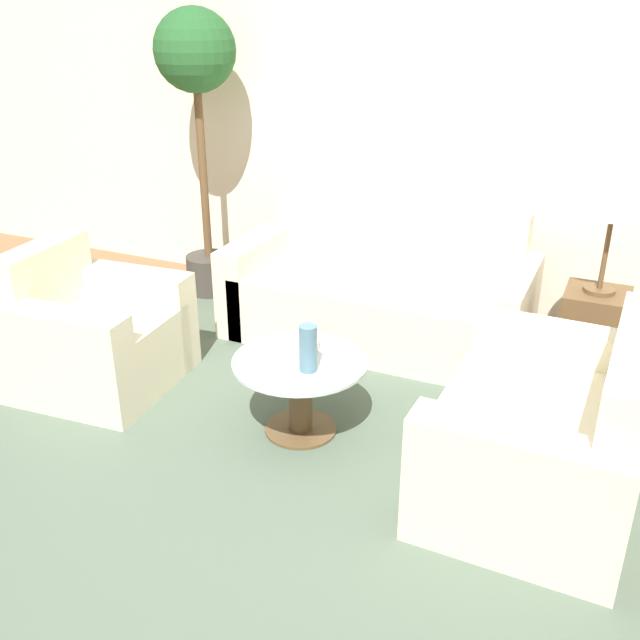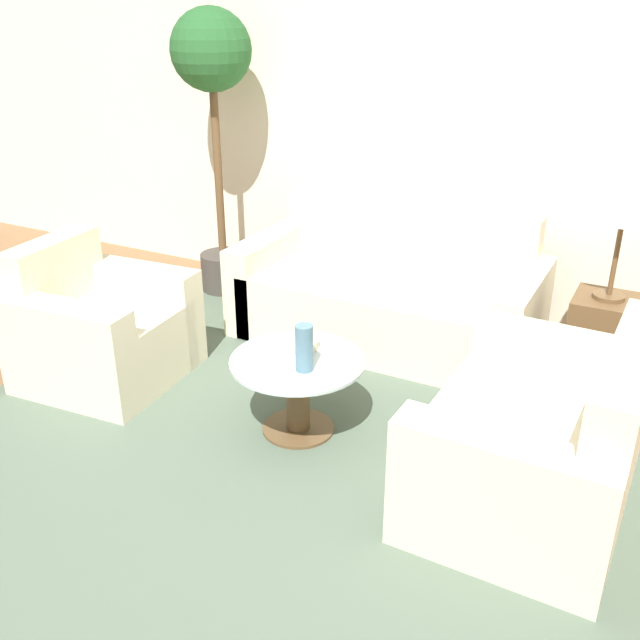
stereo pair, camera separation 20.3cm
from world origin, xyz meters
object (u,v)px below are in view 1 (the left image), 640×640
at_px(vase, 308,348).
at_px(bowl, 300,343).
at_px(armchair, 91,338).
at_px(loveseat, 552,438).
at_px(coffee_table, 300,386).
at_px(sofa_main, 381,295).
at_px(table_lamp, 615,202).
at_px(potted_plant, 198,93).

distance_m(vase, bowl, 0.27).
height_order(armchair, loveseat, loveseat).
distance_m(coffee_table, bowl, 0.23).
bearing_deg(sofa_main, coffee_table, -88.67).
bearing_deg(loveseat, sofa_main, -133.40).
relative_size(armchair, table_lamp, 1.40).
height_order(sofa_main, loveseat, sofa_main).
height_order(loveseat, vase, loveseat).
height_order(sofa_main, bowl, sofa_main).
bearing_deg(vase, bowl, 124.94).
bearing_deg(coffee_table, vase, -42.83).
height_order(table_lamp, bowl, table_lamp).
bearing_deg(armchair, vase, -96.65).
bearing_deg(vase, potted_plant, 135.37).
relative_size(loveseat, potted_plant, 0.62).
bearing_deg(table_lamp, armchair, -154.22).
bearing_deg(table_lamp, vase, -132.34).
height_order(armchair, bowl, armchair).
bearing_deg(bowl, armchair, -173.48).
distance_m(potted_plant, vase, 2.44).
xyz_separation_m(coffee_table, table_lamp, (1.33, 1.28, 0.81)).
relative_size(loveseat, vase, 5.31).
distance_m(loveseat, vase, 1.22).
height_order(sofa_main, coffee_table, sofa_main).
relative_size(sofa_main, bowl, 9.35).
xyz_separation_m(sofa_main, armchair, (-1.34, -1.34, 0.00)).
distance_m(armchair, coffee_table, 1.37).
relative_size(coffee_table, bowl, 3.33).
relative_size(sofa_main, table_lamp, 2.98).
relative_size(coffee_table, vase, 2.89).
bearing_deg(sofa_main, table_lamp, -1.58).
bearing_deg(potted_plant, vase, -44.63).
xyz_separation_m(table_lamp, vase, (-1.24, -1.36, -0.54)).
bearing_deg(table_lamp, potted_plant, 175.69).
bearing_deg(armchair, coffee_table, -93.53).
distance_m(loveseat, bowl, 1.35).
bearing_deg(potted_plant, coffee_table, -44.73).
xyz_separation_m(sofa_main, coffee_table, (0.03, -1.32, -0.01)).
xyz_separation_m(armchair, vase, (1.45, -0.06, 0.26)).
height_order(potted_plant, vase, potted_plant).
bearing_deg(bowl, coffee_table, -64.68).
bearing_deg(coffee_table, potted_plant, 135.27).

